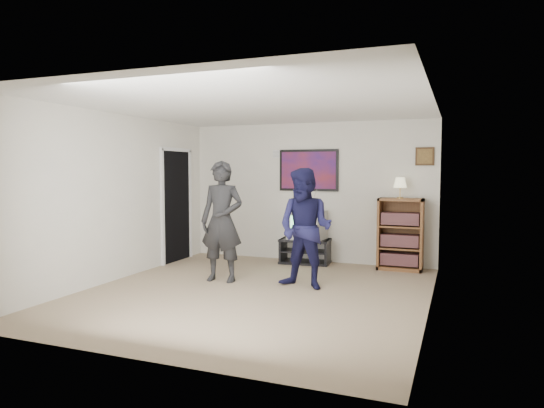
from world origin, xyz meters
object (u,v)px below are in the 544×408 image
Objects in this scene: media_stand at (305,251)px; bookshelf at (400,234)px; person_tall at (222,221)px; person_short at (305,228)px; crt_television at (307,225)px.

bookshelf is (1.64, 0.05, 0.38)m from media_stand.
person_tall is at bearing -117.43° from media_stand.
media_stand is 0.76× the size of bookshelf.
person_tall is 1.06× the size of person_short.
person_short is (0.51, -1.73, 0.15)m from crt_television.
bookshelf is at bearing 7.14° from crt_television.
crt_television is at bearing 115.98° from person_short.
bookshelf is 3.01m from person_tall.
person_short reaches higher than crt_television.
person_tall reaches higher than media_stand.
media_stand is at bearing 117.00° from person_short.
bookshelf is 2.11m from person_short.
bookshelf is at bearing 33.61° from person_tall.
bookshelf is 0.66× the size of person_tall.
person_short is (0.54, -1.73, 0.62)m from media_stand.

